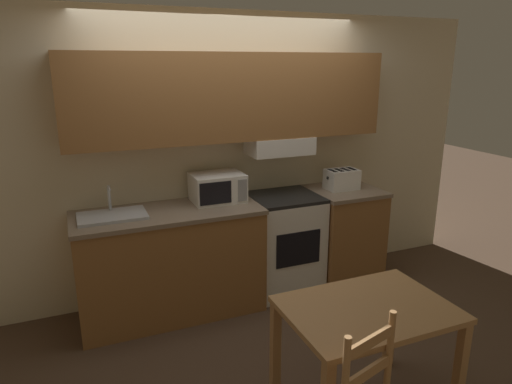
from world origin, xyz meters
TOP-DOWN VIEW (x-y plane):
  - ground_plane at (0.00, 0.00)m, footprint 16.00×16.00m
  - wall_back at (0.01, -0.07)m, footprint 5.20×0.38m
  - lower_counter_main at (-0.64, -0.31)m, footprint 1.55×0.64m
  - lower_counter_right_stub at (1.09, -0.31)m, footprint 0.65×0.64m
  - stove_range at (0.45, -0.29)m, footprint 0.62×0.59m
  - microwave at (-0.17, -0.21)m, footprint 0.45×0.35m
  - toaster at (1.06, -0.29)m, footprint 0.32×0.21m
  - sink_basin at (-1.08, -0.31)m, footprint 0.53×0.34m
  - dining_table at (0.19, -1.94)m, footprint 0.98×0.70m

SIDE VIEW (x-z plane):
  - ground_plane at x=0.00m, z-range 0.00..0.00m
  - stove_range at x=0.45m, z-range 0.00..0.93m
  - lower_counter_main at x=-0.64m, z-range 0.00..0.93m
  - lower_counter_right_stub at x=1.09m, z-range 0.00..0.93m
  - dining_table at x=0.19m, z-range 0.25..0.97m
  - sink_basin at x=-1.08m, z-range 0.83..1.06m
  - toaster at x=1.06m, z-range 0.93..1.12m
  - microwave at x=-0.17m, z-range 0.93..1.18m
  - wall_back at x=0.01m, z-range 0.27..2.82m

